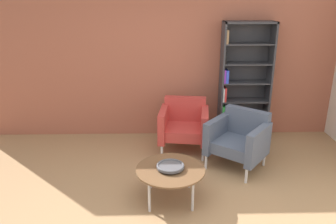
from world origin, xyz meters
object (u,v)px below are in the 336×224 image
object	(u,v)px
bookshelf_tall	(242,83)
decorative_bowl	(170,166)
coffee_table_low	(170,171)
armchair_corner_red	(184,124)
armchair_near_window	(239,138)

from	to	relation	value
bookshelf_tall	decorative_bowl	bearing A→B (deg)	-123.77
bookshelf_tall	decorative_bowl	xyz separation A→B (m)	(-1.21, -1.82, -0.49)
coffee_table_low	armchair_corner_red	xyz separation A→B (m)	(0.25, 1.34, 0.04)
bookshelf_tall	armchair_near_window	distance (m)	1.17
coffee_table_low	armchair_near_window	world-z (taller)	armchair_near_window
armchair_corner_red	armchair_near_window	bearing A→B (deg)	-29.57
bookshelf_tall	armchair_corner_red	bearing A→B (deg)	-153.60
armchair_near_window	decorative_bowl	bearing A→B (deg)	-102.00
armchair_corner_red	bookshelf_tall	bearing A→B (deg)	33.96
bookshelf_tall	decorative_bowl	size ratio (longest dim) A/B	5.94
bookshelf_tall	armchair_near_window	bearing A→B (deg)	-103.48
bookshelf_tall	decorative_bowl	world-z (taller)	bookshelf_tall
bookshelf_tall	armchair_near_window	world-z (taller)	bookshelf_tall
bookshelf_tall	armchair_near_window	xyz separation A→B (m)	(-0.25, -1.02, -0.51)
coffee_table_low	armchair_near_window	xyz separation A→B (m)	(0.97, 0.79, 0.04)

